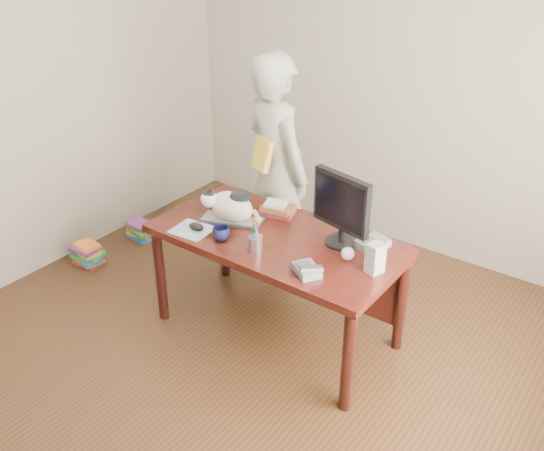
{
  "coord_description": "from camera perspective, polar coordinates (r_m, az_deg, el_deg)",
  "views": [
    {
      "loc": [
        1.94,
        -2.09,
        2.64
      ],
      "look_at": [
        0.0,
        0.55,
        0.85
      ],
      "focal_mm": 40.0,
      "sensor_mm": 36.0,
      "label": 1
    }
  ],
  "objects": [
    {
      "name": "cat",
      "position": [
        3.95,
        -4.0,
        1.93
      ],
      "size": [
        0.39,
        0.3,
        0.23
      ],
      "rotation": [
        0.0,
        0.0,
        0.35
      ],
      "color": "white",
      "rests_on": "keyboard"
    },
    {
      "name": "speaker",
      "position": [
        3.47,
        9.69,
        -3.05
      ],
      "size": [
        0.1,
        0.11,
        0.18
      ],
      "rotation": [
        0.0,
        0.0,
        -0.29
      ],
      "color": "#ABAAAD",
      "rests_on": "desk"
    },
    {
      "name": "baseball",
      "position": [
        3.59,
        7.13,
        -2.64
      ],
      "size": [
        0.08,
        0.08,
        0.08
      ],
      "rotation": [
        0.0,
        0.0,
        0.28
      ],
      "color": "beige",
      "rests_on": "desk"
    },
    {
      "name": "room",
      "position": [
        3.13,
        -5.99,
        4.15
      ],
      "size": [
        4.5,
        4.5,
        4.5
      ],
      "color": "black",
      "rests_on": "ground"
    },
    {
      "name": "pen_cup",
      "position": [
        3.64,
        -1.55,
        -1.53
      ],
      "size": [
        0.11,
        0.11,
        0.22
      ],
      "rotation": [
        0.0,
        0.0,
        -0.35
      ],
      "color": "#9C9CA1",
      "rests_on": "desk"
    },
    {
      "name": "keyboard",
      "position": [
        4.0,
        -3.77,
        0.53
      ],
      "size": [
        0.45,
        0.29,
        0.03
      ],
      "rotation": [
        0.0,
        0.0,
        0.35
      ],
      "color": "black",
      "rests_on": "desk"
    },
    {
      "name": "person",
      "position": [
        4.46,
        0.46,
        5.19
      ],
      "size": [
        0.74,
        0.61,
        1.74
      ],
      "primitive_type": "imported",
      "rotation": [
        0.0,
        0.0,
        2.78
      ],
      "color": "silver",
      "rests_on": "ground"
    },
    {
      "name": "book_stack",
      "position": [
        4.07,
        0.54,
        1.56
      ],
      "size": [
        0.26,
        0.22,
        0.09
      ],
      "rotation": [
        0.0,
        0.0,
        0.23
      ],
      "color": "#52151A",
      "rests_on": "desk"
    },
    {
      "name": "held_book",
      "position": [
        4.26,
        -0.89,
        6.7
      ],
      "size": [
        0.19,
        0.15,
        0.23
      ],
      "rotation": [
        0.0,
        0.0,
        -0.36
      ],
      "color": "yellow",
      "rests_on": "person"
    },
    {
      "name": "mouse",
      "position": [
        3.91,
        -7.13,
        -0.09
      ],
      "size": [
        0.12,
        0.08,
        0.04
      ],
      "rotation": [
        0.0,
        0.0,
        0.1
      ],
      "color": "black",
      "rests_on": "mousepad"
    },
    {
      "name": "phone",
      "position": [
        3.45,
        3.33,
        -4.17
      ],
      "size": [
        0.21,
        0.19,
        0.08
      ],
      "rotation": [
        0.0,
        0.0,
        -0.57
      ],
      "color": "slate",
      "rests_on": "desk"
    },
    {
      "name": "desk",
      "position": [
        3.95,
        1.11,
        -2.43
      ],
      "size": [
        1.6,
        0.8,
        0.75
      ],
      "color": "black",
      "rests_on": "ground"
    },
    {
      "name": "monitor",
      "position": [
        3.63,
        6.55,
        1.82
      ],
      "size": [
        0.41,
        0.24,
        0.47
      ],
      "rotation": [
        0.0,
        0.0,
        -0.21
      ],
      "color": "black",
      "rests_on": "desk"
    },
    {
      "name": "book_pile_b",
      "position": [
        5.41,
        -12.25,
        -0.43
      ],
      "size": [
        0.26,
        0.2,
        0.15
      ],
      "color": "#1B59A4",
      "rests_on": "ground"
    },
    {
      "name": "calculator",
      "position": [
        3.74,
        9.44,
        -1.68
      ],
      "size": [
        0.18,
        0.22,
        0.06
      ],
      "rotation": [
        0.0,
        0.0,
        -0.26
      ],
      "color": "slate",
      "rests_on": "desk"
    },
    {
      "name": "mousepad",
      "position": [
        3.92,
        -7.52,
        -0.41
      ],
      "size": [
        0.26,
        0.24,
        0.01
      ],
      "rotation": [
        0.0,
        0.0,
        0.1
      ],
      "color": "silver",
      "rests_on": "desk"
    },
    {
      "name": "coffee_mug",
      "position": [
        3.78,
        -4.82,
        -0.75
      ],
      "size": [
        0.15,
        0.15,
        0.09
      ],
      "primitive_type": "imported",
      "rotation": [
        0.0,
        0.0,
        1.11
      ],
      "color": "black",
      "rests_on": "desk"
    },
    {
      "name": "book_pile_a",
      "position": [
        5.14,
        -16.98,
        -2.57
      ],
      "size": [
        0.27,
        0.22,
        0.18
      ],
      "color": "#A03116",
      "rests_on": "ground"
    }
  ]
}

